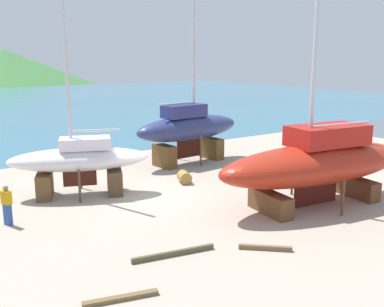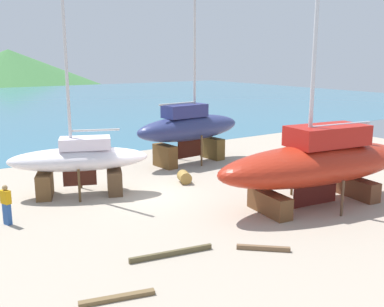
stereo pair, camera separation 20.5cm
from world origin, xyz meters
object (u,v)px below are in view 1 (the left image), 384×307
object	(u,v)px
worker	(7,205)
barrel_tipped_right	(184,177)
sailboat_small_center	(318,162)
barrel_rust_far	(243,171)
sailboat_far_slipway	(80,161)
sailboat_large_starboard	(189,128)

from	to	relation	value
worker	barrel_tipped_right	xyz separation A→B (m)	(9.36, 1.11, -0.55)
sailboat_small_center	barrel_rust_far	bearing A→B (deg)	-87.60
sailboat_far_slipway	sailboat_large_starboard	size ratio (longest dim) A/B	0.76
sailboat_far_slipway	worker	xyz separation A→B (m)	(-3.93, -2.21, -0.89)
barrel_tipped_right	worker	bearing A→B (deg)	-173.27
sailboat_small_center	worker	bearing A→B (deg)	-15.89
sailboat_small_center	barrel_rust_far	world-z (taller)	sailboat_small_center
barrel_tipped_right	sailboat_large_starboard	bearing A→B (deg)	53.20
sailboat_large_starboard	barrel_tipped_right	xyz separation A→B (m)	(-2.86, -3.83, -1.94)
worker	barrel_rust_far	distance (m)	12.96
worker	barrel_rust_far	size ratio (longest dim) A/B	1.89
barrel_rust_far	sailboat_large_starboard	bearing A→B (deg)	98.89
sailboat_far_slipway	barrel_tipped_right	world-z (taller)	sailboat_far_slipway
sailboat_large_starboard	worker	bearing A→B (deg)	-162.46
sailboat_far_slipway	worker	bearing A→B (deg)	50.93
sailboat_small_center	barrel_rust_far	xyz separation A→B (m)	(0.50, 5.70, -1.72)
sailboat_small_center	sailboat_far_slipway	bearing A→B (deg)	-34.22
sailboat_far_slipway	sailboat_large_starboard	bearing A→B (deg)	-140.18
barrel_rust_far	barrel_tipped_right	distance (m)	3.66
sailboat_far_slipway	sailboat_small_center	distance (m)	11.39
sailboat_far_slipway	sailboat_small_center	bearing A→B (deg)	160.02
sailboat_small_center	worker	world-z (taller)	sailboat_small_center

